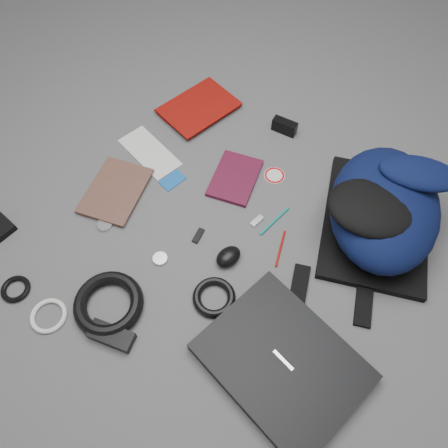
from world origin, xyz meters
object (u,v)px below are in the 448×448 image
Objects in this scene: backpack at (384,207)px; dvd_case at (235,178)px; laptop at (282,362)px; comic_book at (92,184)px; compact_camera at (285,126)px; textbook_red at (182,94)px; mouse at (228,257)px; power_brick at (111,336)px.

backpack is 0.48m from dvd_case.
backpack is 1.24× the size of laptop.
comic_book reaches higher than dvd_case.
textbook_red is at bearing -176.03° from compact_camera.
power_brick is at bearing -94.04° from mouse.
power_brick is (-0.12, -0.37, -0.01)m from mouse.
power_brick is at bearing -50.34° from textbook_red.
comic_book is 1.90× the size of power_brick.
dvd_case is (0.38, -0.21, -0.01)m from textbook_red.
laptop is 0.62m from dvd_case.
comic_book is at bearing -156.94° from dvd_case.
comic_book is at bearing -130.55° from compact_camera.
dvd_case is (-0.44, 0.43, -0.01)m from laptop.
laptop reaches higher than power_brick.
laptop is at bearing -16.13° from mouse.
backpack reaches higher than compact_camera.
comic_book is 0.47m from dvd_case.
power_brick is (0.03, -0.63, 0.01)m from dvd_case.
backpack is 0.86m from power_brick.
laptop is 3.22× the size of power_brick.
compact_camera reaches higher than laptop.
comic_book is (-0.83, -0.40, -0.09)m from backpack.
power_brick is at bearing -102.64° from dvd_case.
laptop is at bearing -24.15° from textbook_red.
mouse reaches higher than textbook_red.
backpack is 0.85m from textbook_red.
mouse is (0.54, -0.47, 0.01)m from textbook_red.
power_brick is at bearing -141.91° from laptop.
backpack is at bearing 6.43° from textbook_red.
dvd_case is 0.63m from power_brick.
laptop is at bearing 11.52° from power_brick.
backpack is 0.48m from mouse.
backpack reaches higher than comic_book.
dvd_case is 2.22× the size of compact_camera.
compact_camera reaches higher than dvd_case.
laptop is 1.04m from textbook_red.
laptop is (-0.02, -0.53, -0.08)m from backpack.
textbook_red is at bearing 75.55° from comic_book.
laptop reaches higher than textbook_red.
laptop is 2.03× the size of dvd_case.
compact_camera is 0.91m from power_brick.
backpack reaches higher than textbook_red.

